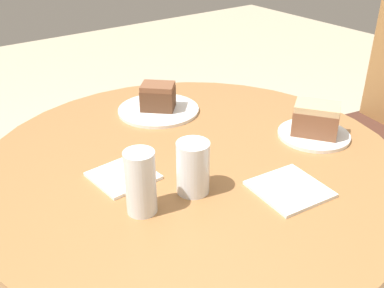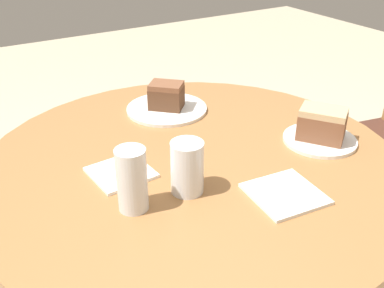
# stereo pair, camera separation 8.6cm
# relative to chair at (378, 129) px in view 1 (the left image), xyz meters

# --- Properties ---
(table) EXTENTS (1.07, 1.07, 0.75)m
(table) POSITION_rel_chair_xyz_m (0.06, -0.98, 0.04)
(table) COLOR #9E6B3D
(table) RESTS_ON ground_plane
(chair) EXTENTS (0.54, 0.52, 0.98)m
(chair) POSITION_rel_chair_xyz_m (0.00, 0.00, 0.00)
(chair) COLOR olive
(chair) RESTS_ON ground_plane
(plate_near) EXTENTS (0.25, 0.25, 0.01)m
(plate_near) POSITION_rel_chair_xyz_m (-0.23, -0.89, 0.24)
(plate_near) COLOR white
(plate_near) RESTS_ON table
(plate_far) EXTENTS (0.20, 0.20, 0.01)m
(plate_far) POSITION_rel_chair_xyz_m (0.17, -0.64, 0.24)
(plate_far) COLOR white
(plate_far) RESTS_ON table
(cake_slice_near) EXTENTS (0.12, 0.12, 0.08)m
(cake_slice_near) POSITION_rel_chair_xyz_m (-0.23, -0.89, 0.29)
(cake_slice_near) COLOR brown
(cake_slice_near) RESTS_ON plate_near
(cake_slice_far) EXTENTS (0.14, 0.14, 0.09)m
(cake_slice_far) POSITION_rel_chair_xyz_m (0.17, -0.64, 0.29)
(cake_slice_far) COLOR brown
(cake_slice_far) RESTS_ON plate_far
(glass_lemonade) EXTENTS (0.06, 0.06, 0.14)m
(glass_lemonade) POSITION_rel_chair_xyz_m (0.18, -1.19, 0.30)
(glass_lemonade) COLOR beige
(glass_lemonade) RESTS_ON table
(glass_water) EXTENTS (0.07, 0.07, 0.12)m
(glass_water) POSITION_rel_chair_xyz_m (0.18, -1.06, 0.29)
(glass_water) COLOR silver
(glass_water) RESTS_ON table
(napkin_stack) EXTENTS (0.16, 0.16, 0.01)m
(napkin_stack) POSITION_rel_chair_xyz_m (0.31, -0.89, 0.24)
(napkin_stack) COLOR white
(napkin_stack) RESTS_ON table
(napkin_side) EXTENTS (0.14, 0.14, 0.01)m
(napkin_side) POSITION_rel_chair_xyz_m (0.04, -1.16, 0.24)
(napkin_side) COLOR white
(napkin_side) RESTS_ON table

